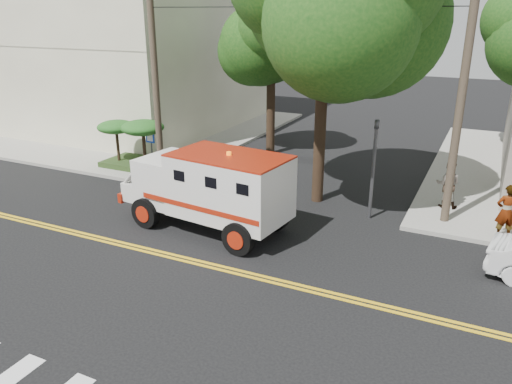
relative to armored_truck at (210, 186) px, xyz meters
The scene contains 13 objects.
ground 2.91m from the armored_truck, 69.70° to the right, with size 100.00×100.00×0.00m, color black.
sidewalk_nw 16.96m from the armored_truck, 138.48° to the left, with size 17.00×17.00×0.15m, color gray.
building_left 19.72m from the armored_truck, 139.07° to the left, with size 16.00×14.00×10.00m, color #BDB79B.
utility_pole_left 6.70m from the armored_truck, 142.07° to the left, with size 0.28×0.28×9.00m, color #382D23.
utility_pole_right 8.66m from the armored_truck, 28.62° to the left, with size 0.28×0.28×9.00m, color #382D23.
tree_main 7.40m from the armored_truck, 54.50° to the left, with size 6.08×5.70×9.85m.
tree_left 10.52m from the armored_truck, 100.91° to the left, with size 4.48×4.20×7.70m.
traffic_signal 5.74m from the armored_truck, 35.37° to the left, with size 0.15×0.18×3.60m.
accessibility_sign 6.61m from the armored_truck, 144.09° to the left, with size 0.45×0.10×2.02m.
palm_planter 7.88m from the armored_truck, 146.70° to the left, with size 3.52×2.63×2.36m.
armored_truck is the anchor object (origin of this frame).
pedestrian_a 9.55m from the armored_truck, 19.61° to the left, with size 0.66×0.43×1.81m, color gray.
pedestrian_b 8.80m from the armored_truck, 36.89° to the left, with size 0.86×0.67×1.76m, color gray.
Camera 1 is at (7.33, -11.18, 7.06)m, focal length 35.00 mm.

